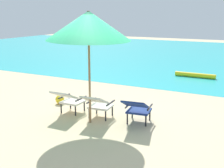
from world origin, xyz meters
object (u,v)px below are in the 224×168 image
Objects in this scene: lounge_chair_left at (69,99)px; beach_ball at (60,99)px; lounge_chair_center at (98,103)px; beach_umbrella_center at (89,26)px; lounge_chair_right at (137,108)px; swim_buoy at (195,75)px.

beach_ball is at bearing 141.23° from lounge_chair_left.
beach_umbrella_center is (-0.06, -0.27, 1.85)m from lounge_chair_center.
lounge_chair_right is at bearing -10.55° from beach_ball.
lounge_chair_left and lounge_chair_right have the same top height.
lounge_chair_center is 3.63× the size of beach_ball.
lounge_chair_center is at bearing 0.42° from lounge_chair_left.
lounge_chair_right is at bearing -90.61° from swim_buoy.
lounge_chair_center reaches higher than beach_ball.
beach_umbrella_center is (0.80, -0.26, 1.85)m from lounge_chair_left.
beach_umbrella_center is at bearing -18.08° from lounge_chair_left.
lounge_chair_left is at bearing -176.07° from lounge_chair_right.
beach_umbrella_center is 10.27× the size of beach_ball.
lounge_chair_right is at bearing 20.54° from beach_umbrella_center.
beach_ball is (-2.58, 0.48, -0.28)m from lounge_chair_right.
swim_buoy is at bearing 80.14° from lounge_chair_center.
beach_umbrella_center reaches higher than lounge_chair_right.
beach_ball is at bearing -116.26° from swim_buoy.
lounge_chair_left is at bearing -38.77° from beach_ball.
lounge_chair_left is at bearing -107.57° from swim_buoy.
beach_ball is (-1.55, 0.87, -2.13)m from beach_umbrella_center.
lounge_chair_center reaches higher than swim_buoy.
swim_buoy is 6.27m from lounge_chair_left.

